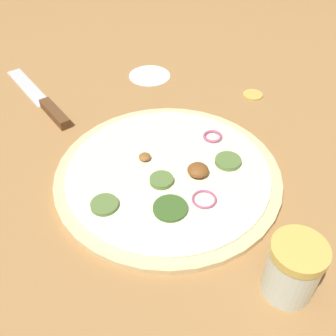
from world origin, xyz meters
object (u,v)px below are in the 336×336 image
knife (47,105)px  spice_jar (293,269)px  pizza (169,174)px  loose_cap (253,94)px

knife → spice_jar: 0.56m
pizza → spice_jar: (-0.21, 0.13, 0.04)m
pizza → knife: bearing=-17.6°
spice_jar → pizza: bearing=-31.8°
knife → spice_jar: spice_jar is taller
pizza → knife: size_ratio=1.48×
knife → spice_jar: (-0.51, 0.23, 0.04)m
pizza → loose_cap: bearing=-104.1°
loose_cap → spice_jar: bearing=108.0°
spice_jar → loose_cap: 0.45m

